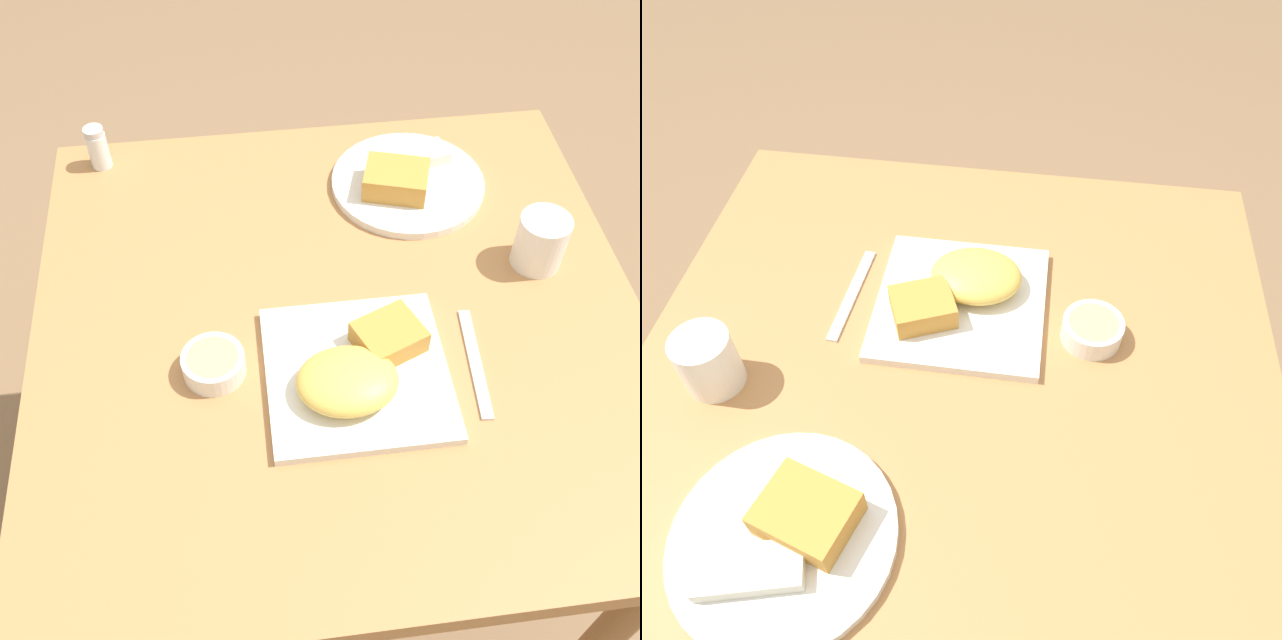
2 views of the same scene
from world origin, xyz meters
TOP-DOWN VIEW (x-y plane):
  - ground_plane at (0.00, 0.00)m, footprint 8.00×8.00m
  - dining_table at (0.00, 0.00)m, footprint 0.87×0.88m
  - plate_square_near at (0.01, -0.12)m, footprint 0.24×0.24m
  - plate_oval_far at (0.15, 0.26)m, footprint 0.25×0.25m
  - sauce_ramekin at (-0.18, -0.08)m, footprint 0.08×0.08m
  - salt_shaker at (-0.36, 0.38)m, footprint 0.03×0.03m
  - butter_knife at (0.17, -0.11)m, footprint 0.03×0.18m
  - coffee_mug at (0.31, 0.07)m, footprint 0.08×0.08m

SIDE VIEW (x-z plane):
  - ground_plane at x=0.00m, z-range 0.00..0.00m
  - dining_table at x=0.00m, z-range 0.27..1.00m
  - butter_knife at x=0.17m, z-range 0.73..0.73m
  - plate_oval_far at x=0.15m, z-range 0.72..0.77m
  - sauce_ramekin at x=-0.18m, z-range 0.73..0.77m
  - plate_square_near at x=0.01m, z-range 0.72..0.78m
  - salt_shaker at x=-0.36m, z-range 0.73..0.80m
  - coffee_mug at x=0.31m, z-range 0.73..0.82m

